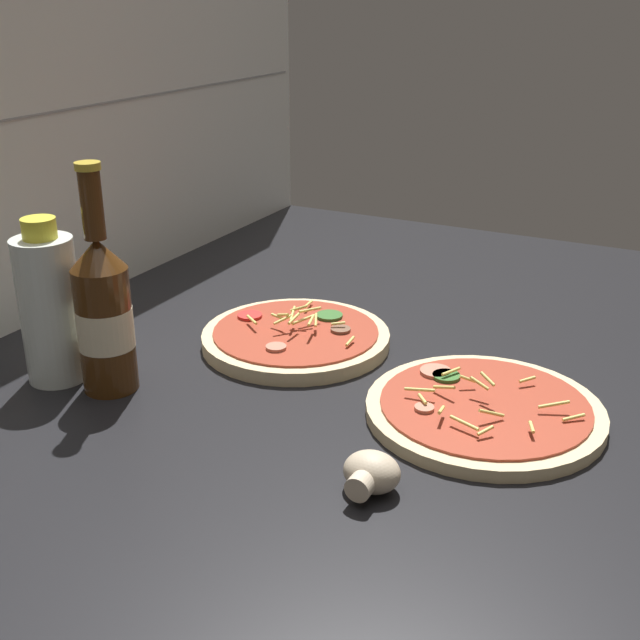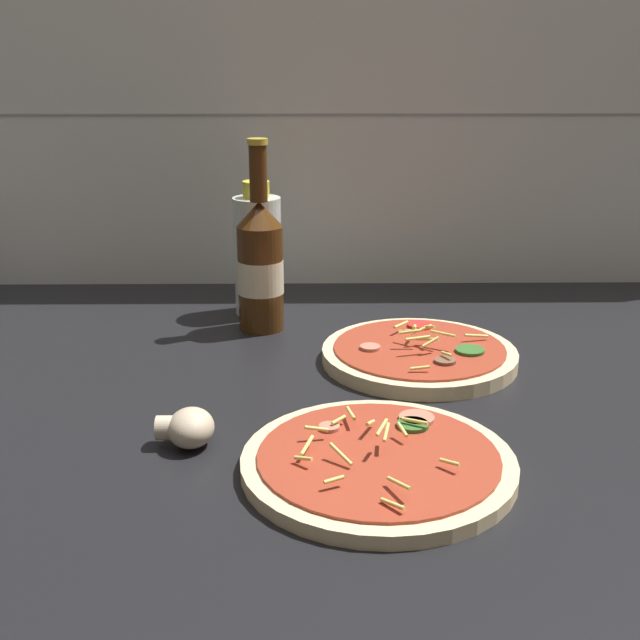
# 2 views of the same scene
# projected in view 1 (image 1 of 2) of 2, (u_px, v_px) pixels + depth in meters

# --- Properties ---
(counter_slab) EXTENTS (1.60, 0.90, 0.03)m
(counter_slab) POSITION_uv_depth(u_px,v_px,m) (294.00, 429.00, 0.87)
(counter_slab) COLOR black
(counter_slab) RESTS_ON ground
(pizza_near) EXTENTS (0.26, 0.26, 0.05)m
(pizza_near) POSITION_uv_depth(u_px,v_px,m) (484.00, 410.00, 0.86)
(pizza_near) COLOR beige
(pizza_near) RESTS_ON counter_slab
(pizza_far) EXTENTS (0.24, 0.24, 0.05)m
(pizza_far) POSITION_uv_depth(u_px,v_px,m) (296.00, 337.00, 1.04)
(pizza_far) COLOR beige
(pizza_far) RESTS_ON counter_slab
(beer_bottle) EXTENTS (0.06, 0.06, 0.26)m
(beer_bottle) POSITION_uv_depth(u_px,v_px,m) (104.00, 313.00, 0.89)
(beer_bottle) COLOR #47280F
(beer_bottle) RESTS_ON counter_slab
(oil_bottle) EXTENTS (0.07, 0.07, 0.19)m
(oil_bottle) POSITION_uv_depth(u_px,v_px,m) (50.00, 307.00, 0.92)
(oil_bottle) COLOR silver
(oil_bottle) RESTS_ON counter_slab
(mushroom_left) EXTENTS (0.06, 0.05, 0.04)m
(mushroom_left) POSITION_uv_depth(u_px,v_px,m) (371.00, 474.00, 0.73)
(mushroom_left) COLOR beige
(mushroom_left) RESTS_ON counter_slab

